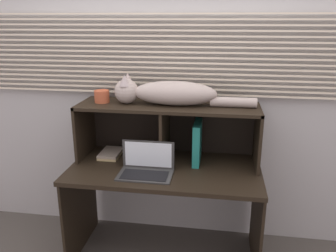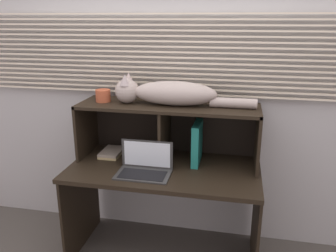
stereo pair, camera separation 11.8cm
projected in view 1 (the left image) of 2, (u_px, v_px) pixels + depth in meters
back_panel_with_blinds at (173, 79)px, 2.59m from camera, size 4.40×0.08×2.50m
desk at (165, 186)px, 2.44m from camera, size 1.31×0.68×0.71m
hutch_shelf_unit at (168, 120)px, 2.47m from camera, size 1.27×0.38×0.41m
cat at (167, 93)px, 2.38m from camera, size 0.98×0.19×0.21m
laptop at (146, 167)px, 2.29m from camera, size 0.35×0.22×0.20m
binder_upright at (197, 142)px, 2.45m from camera, size 0.05×0.27×0.29m
book_stack at (111, 154)px, 2.59m from camera, size 0.14×0.22×0.04m
small_basket at (102, 96)px, 2.46m from camera, size 0.11×0.11×0.09m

